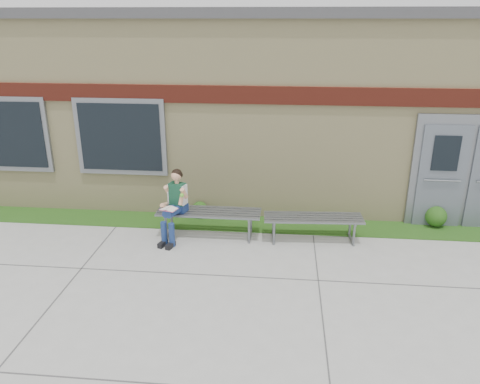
# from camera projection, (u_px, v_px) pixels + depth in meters

# --- Properties ---
(ground) EXTENTS (80.00, 80.00, 0.00)m
(ground) POSITION_uv_depth(u_px,v_px,m) (255.00, 294.00, 7.22)
(ground) COLOR #9E9E99
(ground) RESTS_ON ground
(grass_strip) EXTENTS (16.00, 0.80, 0.02)m
(grass_strip) POSITION_uv_depth(u_px,v_px,m) (263.00, 224.00, 9.65)
(grass_strip) COLOR #144913
(grass_strip) RESTS_ON ground
(school_building) EXTENTS (16.20, 6.22, 4.20)m
(school_building) POSITION_uv_depth(u_px,v_px,m) (271.00, 97.00, 12.08)
(school_building) COLOR beige
(school_building) RESTS_ON ground
(bench_left) EXTENTS (2.00, 0.56, 0.52)m
(bench_left) POSITION_uv_depth(u_px,v_px,m) (209.00, 217.00, 9.04)
(bench_left) COLOR slate
(bench_left) RESTS_ON ground
(bench_right) EXTENTS (1.89, 0.63, 0.48)m
(bench_right) POSITION_uv_depth(u_px,v_px,m) (313.00, 222.00, 8.87)
(bench_right) COLOR slate
(bench_right) RESTS_ON ground
(girl) EXTENTS (0.52, 0.82, 1.37)m
(girl) POSITION_uv_depth(u_px,v_px,m) (175.00, 203.00, 8.80)
(girl) COLOR navy
(girl) RESTS_ON ground
(shrub_mid) EXTENTS (0.34, 0.34, 0.34)m
(shrub_mid) POSITION_uv_depth(u_px,v_px,m) (200.00, 209.00, 9.94)
(shrub_mid) COLOR #144913
(shrub_mid) RESTS_ON grass_strip
(shrub_east) EXTENTS (0.42, 0.42, 0.42)m
(shrub_east) POSITION_uv_depth(u_px,v_px,m) (436.00, 216.00, 9.48)
(shrub_east) COLOR #144913
(shrub_east) RESTS_ON grass_strip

